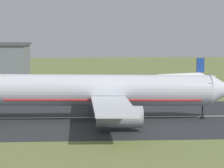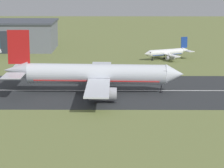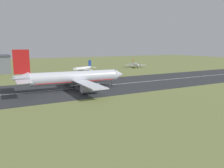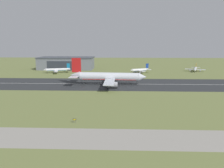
% 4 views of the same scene
% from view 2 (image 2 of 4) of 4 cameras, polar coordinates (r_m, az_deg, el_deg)
% --- Properties ---
extents(ground_plane, '(672.25, 672.25, 0.00)m').
position_cam_2_polar(ground_plane, '(101.54, -7.46, -8.19)').
color(ground_plane, olive).
extents(runway_strip, '(432.25, 45.61, 0.06)m').
position_cam_2_polar(runway_strip, '(159.45, -4.54, -0.70)').
color(runway_strip, '#2B2D30').
rests_on(runway_strip, ground_plane).
extents(runway_centreline, '(389.03, 0.70, 0.01)m').
position_cam_2_polar(runway_centreline, '(159.45, -4.54, -0.68)').
color(runway_centreline, silver).
rests_on(runway_centreline, runway_strip).
extents(airplane_landing, '(52.73, 52.67, 18.50)m').
position_cam_2_polar(airplane_landing, '(155.20, -1.81, 1.02)').
color(airplane_landing, silver).
rests_on(airplane_landing, ground_plane).
extents(airplane_parked_east, '(21.20, 18.72, 8.79)m').
position_cam_2_polar(airplane_parked_east, '(216.93, 5.89, 3.38)').
color(airplane_parked_east, white).
rests_on(airplane_parked_east, ground_plane).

